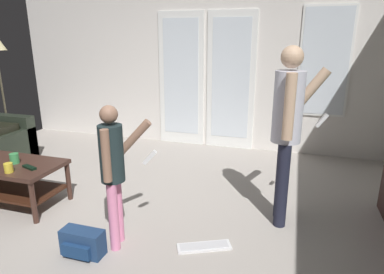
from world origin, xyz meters
TOP-DOWN VIEW (x-y plane):
  - ground_plane at (0.00, 0.00)m, footprint 5.94×5.27m
  - wall_back_with_doors at (0.07, 2.60)m, footprint 5.94×0.09m
  - coffee_table at (-1.15, 0.04)m, footprint 1.09×0.57m
  - person_adult at (1.51, 0.51)m, footprint 0.47×0.46m
  - person_child at (0.26, -0.27)m, footprint 0.39×0.38m
  - backpack at (0.06, -0.48)m, footprint 0.34×0.18m
  - loose_keyboard at (0.95, -0.11)m, footprint 0.45×0.31m
  - cup_near_edge at (-0.93, -0.15)m, footprint 0.08×0.08m
  - cup_by_laptop at (-1.07, 0.06)m, footprint 0.09×0.09m
  - tv_remote_black at (-0.82, -0.01)m, footprint 0.18×0.10m

SIDE VIEW (x-z plane):
  - ground_plane at x=0.00m, z-range -0.02..0.00m
  - loose_keyboard at x=0.95m, z-range 0.00..0.02m
  - backpack at x=0.06m, z-range 0.00..0.21m
  - coffee_table at x=-1.15m, z-range 0.10..0.55m
  - tv_remote_black at x=-0.82m, z-range 0.44..0.47m
  - cup_near_edge at x=-0.93m, z-range 0.44..0.54m
  - cup_by_laptop at x=-1.07m, z-range 0.44..0.55m
  - person_child at x=0.26m, z-range 0.12..1.29m
  - person_adult at x=1.51m, z-range 0.16..1.75m
  - wall_back_with_doors at x=0.07m, z-range -0.05..2.76m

